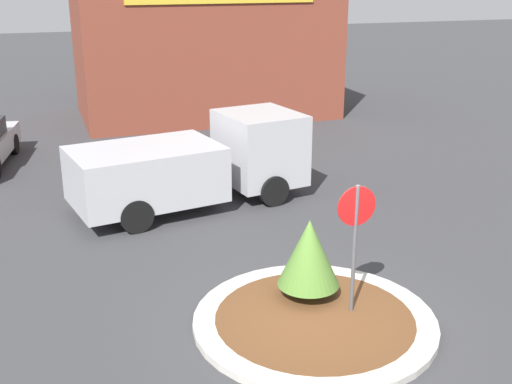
% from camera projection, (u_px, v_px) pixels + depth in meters
% --- Properties ---
extents(ground_plane, '(120.00, 120.00, 0.00)m').
position_uv_depth(ground_plane, '(314.00, 324.00, 11.22)').
color(ground_plane, '#38383A').
extents(traffic_island, '(4.25, 4.25, 0.13)m').
position_uv_depth(traffic_island, '(314.00, 321.00, 11.20)').
color(traffic_island, '#BCB7AD').
rests_on(traffic_island, ground_plane).
extents(stop_sign, '(0.70, 0.07, 2.48)m').
position_uv_depth(stop_sign, '(356.00, 228.00, 10.90)').
color(stop_sign, '#4C4C51').
rests_on(stop_sign, ground_plane).
extents(island_shrub, '(1.15, 1.15, 1.51)m').
position_uv_depth(island_shrub, '(309.00, 253.00, 11.63)').
color(island_shrub, brown).
rests_on(island_shrub, traffic_island).
extents(utility_truck, '(6.35, 3.29, 2.26)m').
position_uv_depth(utility_truck, '(195.00, 163.00, 16.59)').
color(utility_truck, '#B2B2B7').
rests_on(utility_truck, ground_plane).
extents(storefront_building, '(10.27, 6.07, 5.96)m').
position_uv_depth(storefront_building, '(204.00, 43.00, 26.79)').
color(storefront_building, brown).
rests_on(storefront_building, ground_plane).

